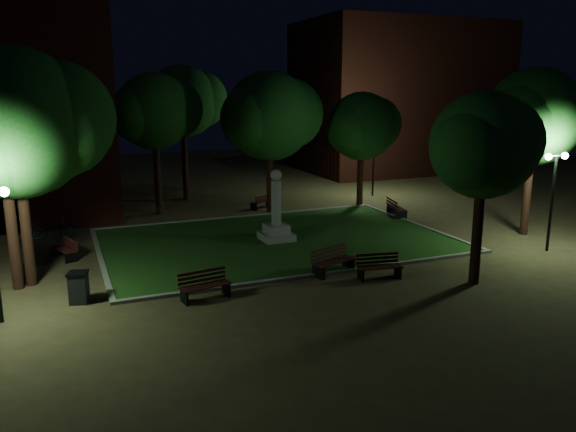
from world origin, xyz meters
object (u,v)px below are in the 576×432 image
Objects in this scene: bench_near_right at (379,267)px; bench_far_side at (262,202)px; bench_west_near at (205,286)px; trash_bin at (79,287)px; bench_right_side at (396,209)px; bicycle at (53,229)px; monument at (276,221)px; bench_left_side at (66,250)px; bench_near_left at (333,261)px.

bench_near_right is 1.14× the size of bench_far_side.
bench_west_near is 4.02m from trash_bin.
bench_near_right is at bearing -13.10° from bench_west_near.
bicycle is at bearing 97.46° from bench_right_side.
bench_near_right is (1.62, -6.14, -0.53)m from monument.
monument is 8.92m from bench_left_side.
trash_bin is (-10.20, 1.62, 0.11)m from bench_near_right.
bench_near_left is 1.83× the size of trash_bin.
bench_near_right is 0.96× the size of bicycle.
bench_near_right is 13.04m from bench_far_side.
bench_near_right is 10.33m from trash_bin.
bicycle is (-9.65, 9.35, 0.00)m from bench_near_left.
monument is 7.15m from bench_far_side.
bench_near_right is (1.30, -1.14, -0.04)m from bench_near_left.
bench_near_right is 0.97× the size of bench_west_near.
bench_right_side is at bearing 22.88° from bench_west_near.
monument is 6.38m from bench_near_right.
bicycle is at bearing 166.18° from bench_left_side.
trash_bin is 8.90m from bicycle.
bicycle is (-11.14, -2.55, 0.10)m from bench_far_side.
trash_bin is at bearing 153.32° from bench_west_near.
bench_near_right is 12.56m from bench_left_side.
bicycle is (-4.58, 10.07, 0.03)m from bench_west_near.
bench_near_right reaches higher than bench_left_side.
bench_near_right is 1.08× the size of bench_left_side.
bench_left_side is (-8.87, 0.77, -0.57)m from monument.
trash_bin is (-16.27, -6.63, 0.07)m from bench_right_side.
bench_west_near reaches higher than bench_left_side.
bench_west_near is at bearing 11.07° from bench_left_side.
bench_west_near is 1.69× the size of trash_bin.
bench_west_near is (-4.75, -5.72, -0.52)m from monument.
bench_far_side is (-5.89, 4.79, -0.09)m from bench_right_side.
bench_left_side is at bearing 113.04° from bench_west_near.
trash_bin is at bearing -179.13° from bench_near_right.
monument is 7.46m from bench_west_near.
bench_near_right is 10.24m from bench_right_side.
bench_far_side is at bearing 65.80° from bench_right_side.
bench_near_left is 10.25m from bench_right_side.
bench_west_near is at bearing -17.36° from trash_bin.
bench_near_left is at bearing 36.50° from bench_left_side.
bench_right_side reaches higher than bench_far_side.
bicycle reaches higher than bench_left_side.
bench_near_left is 13.44m from bicycle.
bench_near_right is at bearing 158.60° from bench_right_side.
bench_near_left is at bearing 57.89° from bench_far_side.
bench_near_left is 1.07× the size of bicycle.
monument is at bearing 63.72° from bench_left_side.
bench_far_side is 0.85× the size of bicycle.
bench_left_side is at bearing 156.47° from bench_near_right.
bench_far_side is (0.18, 13.04, -0.05)m from bench_near_right.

